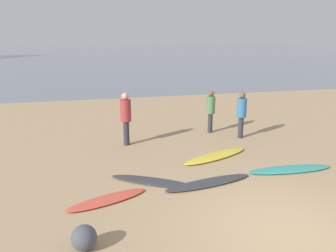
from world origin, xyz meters
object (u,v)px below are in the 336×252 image
person_2 (211,108)px  person_0 (126,115)px  beach_rock_near (84,238)px  surfboard_2 (209,183)px  person_1 (242,111)px  surfboard_0 (107,200)px  surfboard_4 (290,169)px  surfboard_3 (216,156)px  surfboard_1 (153,181)px

person_2 → person_0: bearing=-101.0°
person_0 → beach_rock_near: size_ratio=3.96×
surfboard_2 → beach_rock_near: bearing=-157.5°
person_1 → person_2: person_1 is taller
surfboard_0 → person_0: (0.98, 4.03, 1.03)m
surfboard_2 → surfboard_4: bearing=-4.3°
person_1 → beach_rock_near: person_1 is taller
surfboard_3 → surfboard_4: (1.62, -1.52, -0.01)m
surfboard_3 → person_2: 2.95m
surfboard_1 → surfboard_3: 2.65m
beach_rock_near → surfboard_3: bearing=43.7°
surfboard_1 → surfboard_3: size_ratio=0.93×
surfboard_2 → person_0: (-1.61, 3.72, 1.03)m
surfboard_0 → beach_rock_near: beach_rock_near is taller
surfboard_1 → surfboard_3: surfboard_3 is taller
person_0 → surfboard_4: bearing=96.1°
surfboard_0 → person_2: bearing=27.5°
surfboard_0 → person_2: (4.33, 4.80, 0.92)m
surfboard_4 → beach_rock_near: bearing=-155.2°
surfboard_3 → person_2: bearing=49.8°
person_0 → beach_rock_near: (-1.51, -5.77, -0.84)m
person_0 → person_1: (4.17, -0.19, -0.07)m
surfboard_1 → surfboard_2: 1.43m
surfboard_3 → person_0: (-2.52, 1.92, 1.02)m
surfboard_0 → surfboard_1: surfboard_0 is taller
surfboard_0 → surfboard_1: (1.23, 0.74, -0.01)m
surfboard_3 → person_1: 2.57m
person_0 → person_1: 4.18m
surfboard_2 → person_2: person_2 is taller
surfboard_0 → surfboard_3: size_ratio=0.78×
surfboard_4 → person_1: 3.38m
surfboard_1 → person_0: person_0 is taller
surfboard_0 → person_2: person_2 is taller
surfboard_4 → surfboard_1: bearing=-179.8°
surfboard_2 → person_1: bearing=43.2°
surfboard_1 → surfboard_3: (2.27, 1.37, 0.01)m
beach_rock_near → person_1: bearing=44.5°
person_0 → beach_rock_near: 6.02m
surfboard_1 → surfboard_2: size_ratio=0.95×
surfboard_0 → surfboard_4: size_ratio=0.79×
surfboard_1 → surfboard_4: surfboard_4 is taller
person_2 → surfboard_0: bearing=-65.9°
surfboard_1 → person_0: 3.46m
surfboard_0 → surfboard_3: 4.09m
surfboard_0 → surfboard_3: surfboard_3 is taller
person_0 → person_1: bearing=133.2°
surfboard_2 → beach_rock_near: size_ratio=5.30×
person_0 → person_2: person_0 is taller
surfboard_1 → surfboard_4: bearing=30.3°
surfboard_1 → surfboard_4: (3.89, -0.14, 0.01)m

